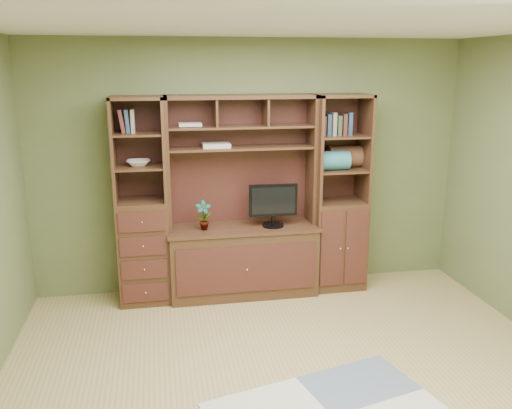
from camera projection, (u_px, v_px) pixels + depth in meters
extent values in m
cube|color=tan|center=(297.00, 384.00, 4.08)|extent=(4.60, 4.10, 0.04)
cube|color=white|center=(305.00, 22.00, 3.43)|extent=(4.60, 4.10, 0.04)
cube|color=#657043|center=(251.00, 167.00, 5.66)|extent=(4.50, 0.04, 2.60)
cube|color=#657043|center=(453.00, 377.00, 1.85)|extent=(4.50, 0.04, 2.60)
cube|color=#452918|center=(243.00, 199.00, 5.45)|extent=(1.54, 0.53, 2.05)
cube|color=#452918|center=(142.00, 202.00, 5.31)|extent=(0.50, 0.45, 2.05)
cube|color=#452918|center=(339.00, 194.00, 5.67)|extent=(0.55, 0.45, 2.05)
cube|color=black|center=(273.00, 198.00, 5.47)|extent=(0.51, 0.24, 0.60)
imported|color=#965D32|center=(203.00, 216.00, 5.38)|extent=(0.16, 0.11, 0.30)
cube|color=beige|center=(216.00, 145.00, 5.36)|extent=(0.27, 0.20, 0.04)
imported|color=white|center=(138.00, 163.00, 5.21)|extent=(0.22, 0.22, 0.06)
cube|color=teal|center=(332.00, 160.00, 5.51)|extent=(0.34, 0.20, 0.20)
cube|color=brown|center=(347.00, 156.00, 5.67)|extent=(0.40, 0.22, 0.22)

